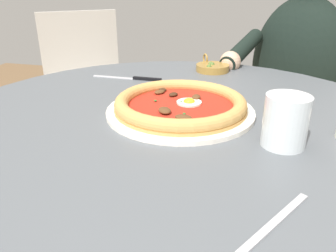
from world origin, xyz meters
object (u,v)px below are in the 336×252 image
Objects in this scene: steak_knife at (137,78)px; diner_person at (289,115)px; water_glass at (285,125)px; cafe_chair_spare_near at (88,83)px; olive_pan at (212,67)px; fork_utensil at (272,225)px; cafe_chair_diner at (301,107)px; dining_table at (177,163)px; pizza_on_plate at (180,105)px.

diner_person reaches higher than steak_knife.
cafe_chair_spare_near reaches higher than water_glass.
steak_knife is 0.25m from olive_pan.
cafe_chair_diner reaches higher than fork_utensil.
water_glass is (0.08, 0.21, 0.15)m from dining_table.
diner_person is at bearing 155.39° from pizza_on_plate.
olive_pan is at bearing -45.01° from diner_person.
steak_knife is at bearing -52.47° from olive_pan.
water_glass is 0.97m from cafe_chair_diner.
olive_pan is (-0.16, 0.20, 0.01)m from steak_knife.
fork_utensil is (0.33, 0.19, -0.02)m from pizza_on_plate.
cafe_chair_diner is (-0.13, 0.06, -0.01)m from diner_person.
steak_knife is at bearing -47.86° from diner_person.
dining_table is 6.95× the size of fork_utensil.
dining_table is at bearing -23.74° from diner_person.
diner_person is at bearing 156.26° from dining_table.
pizza_on_plate is 2.13× the size of fork_utensil.
olive_pan is (-0.39, 0.02, -0.01)m from pizza_on_plate.
olive_pan is (-0.41, 0.02, 0.13)m from dining_table.
diner_person reaches higher than olive_pan.
olive_pan is at bearing -166.60° from fork_utensil.
fork_utensil is 0.14× the size of diner_person.
cafe_chair_diner is at bearing 155.40° from pizza_on_plate.
fork_utensil is at bearing 31.44° from dining_table.
olive_pan is at bearing 57.76° from cafe_chair_spare_near.
olive_pan is 0.11× the size of diner_person.
dining_table is 11.42× the size of water_glass.
pizza_on_plate is 2.71× the size of olive_pan.
steak_knife is at bearing -130.35° from water_glass.
cafe_chair_spare_near reaches higher than steak_knife.
cafe_chair_diner reaches higher than dining_table.
dining_table is 8.85× the size of olive_pan.
pizza_on_plate is at bearing 39.18° from cafe_chair_spare_near.
olive_pan is at bearing -158.45° from water_glass.
fork_utensil is at bearing -8.85° from cafe_chair_diner.
fork_utensil is at bearing -6.70° from diner_person.
dining_table is at bearing -23.87° from cafe_chair_diner.
diner_person is at bearing 134.99° from olive_pan.
fork_utensil reaches higher than dining_table.
dining_table is 4.97× the size of steak_knife.
pizza_on_plate is at bearing -150.21° from fork_utensil.
olive_pan is 0.14× the size of cafe_chair_spare_near.
dining_table is at bearing 4.00° from pizza_on_plate.
pizza_on_plate is at bearing -176.00° from dining_table.
pizza_on_plate reaches higher than steak_knife.
steak_knife is 1.78× the size of olive_pan.
pizza_on_plate is at bearing -24.60° from cafe_chair_diner.
steak_knife is 0.25× the size of cafe_chair_spare_near.
fork_utensil is at bearing 36.68° from cafe_chair_spare_near.
cafe_chair_spare_near reaches higher than olive_pan.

